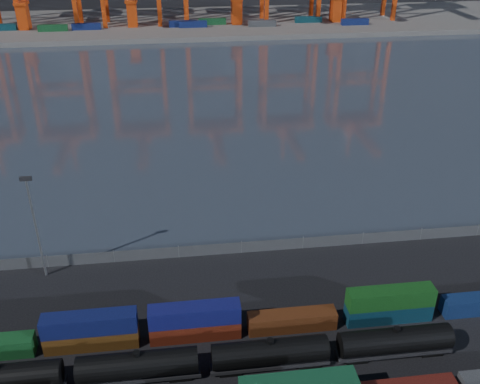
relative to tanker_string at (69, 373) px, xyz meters
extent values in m
plane|color=#313A47|center=(23.02, 101.20, -2.21)|extent=(700.00, 700.00, 0.00)
cube|color=#514F4C|center=(23.02, 206.20, -1.22)|extent=(700.00, 70.00, 2.00)
cube|color=#563211|center=(1.71, 6.29, -0.96)|extent=(11.62, 2.36, 2.52)
cube|color=#101750|center=(1.71, 6.29, 1.56)|extent=(11.62, 2.36, 2.52)
cube|color=#621D0E|center=(14.69, 6.29, -0.96)|extent=(11.62, 2.36, 2.52)
cube|color=navy|center=(14.69, 6.29, 1.56)|extent=(11.62, 2.36, 2.52)
cube|color=#572911|center=(27.33, 6.29, -0.96)|extent=(11.62, 2.36, 2.52)
cube|color=#0C2F42|center=(40.46, 6.29, -0.96)|extent=(11.62, 2.36, 2.52)
cube|color=#155118|center=(40.46, 6.29, 1.56)|extent=(11.62, 2.36, 2.52)
cylinder|color=black|center=(7.75, 0.00, 0.23)|extent=(13.87, 3.10, 3.10)
cylinder|color=black|center=(7.75, 0.00, 1.94)|extent=(0.85, 0.85, 0.53)
cube|color=black|center=(7.75, 0.00, -1.47)|extent=(14.41, 2.13, 0.43)
cube|color=black|center=(2.95, 0.00, -1.90)|extent=(2.67, 1.92, 0.64)
cube|color=black|center=(12.55, 0.00, -1.90)|extent=(2.67, 1.92, 0.64)
cylinder|color=black|center=(23.25, 0.00, 0.23)|extent=(13.87, 3.10, 3.10)
cylinder|color=black|center=(23.25, 0.00, 1.94)|extent=(0.85, 0.85, 0.53)
cube|color=black|center=(23.25, 0.00, -1.47)|extent=(14.41, 2.13, 0.43)
cube|color=black|center=(18.45, 0.00, -1.90)|extent=(2.67, 1.92, 0.64)
cube|color=black|center=(28.05, 0.00, -1.90)|extent=(2.67, 1.92, 0.64)
cylinder|color=black|center=(38.75, 0.00, 0.23)|extent=(13.87, 3.10, 3.10)
cylinder|color=black|center=(38.75, 0.00, 1.94)|extent=(0.85, 0.85, 0.53)
cube|color=black|center=(38.75, 0.00, -1.47)|extent=(14.41, 2.13, 0.43)
cube|color=black|center=(33.95, 0.00, -1.90)|extent=(2.67, 1.92, 0.64)
cube|color=black|center=(43.55, 0.00, -1.90)|extent=(2.67, 1.92, 0.64)
cube|color=#595B5E|center=(23.02, 24.20, -1.22)|extent=(160.00, 0.06, 2.00)
cylinder|color=slate|center=(-6.98, 24.20, -1.12)|extent=(0.12, 0.12, 2.20)
cylinder|color=slate|center=(3.02, 24.20, -1.12)|extent=(0.12, 0.12, 2.20)
cylinder|color=slate|center=(13.02, 24.20, -1.12)|extent=(0.12, 0.12, 2.20)
cylinder|color=slate|center=(23.02, 24.20, -1.12)|extent=(0.12, 0.12, 2.20)
cylinder|color=slate|center=(33.02, 24.20, -1.12)|extent=(0.12, 0.12, 2.20)
cylinder|color=slate|center=(43.02, 24.20, -1.12)|extent=(0.12, 0.12, 2.20)
cylinder|color=slate|center=(53.02, 24.20, -1.12)|extent=(0.12, 0.12, 2.20)
cylinder|color=slate|center=(63.02, 24.20, -1.12)|extent=(0.12, 0.12, 2.20)
cylinder|color=slate|center=(-6.98, 22.20, 5.78)|extent=(0.36, 0.36, 16.00)
cube|color=black|center=(-6.98, 22.20, 14.08)|extent=(1.60, 0.40, 0.60)
cube|color=navy|center=(23.67, 190.88, 1.08)|extent=(12.00, 2.44, 2.60)
cube|color=navy|center=(94.36, 187.13, 1.08)|extent=(12.00, 2.44, 2.60)
cube|color=navy|center=(19.38, 192.28, 1.08)|extent=(12.00, 2.44, 2.60)
cube|color=#0C3842|center=(-56.28, 194.68, 1.08)|extent=(12.00, 2.44, 2.60)
cube|color=#3F4244|center=(53.39, 188.91, 1.08)|extent=(12.00, 2.44, 2.60)
cube|color=#144C23|center=(-34.73, 190.40, 1.08)|extent=(12.00, 2.44, 2.60)
cube|color=navy|center=(-21.14, 191.73, 1.08)|extent=(12.00, 2.44, 2.60)
cube|color=#144C23|center=(32.36, 195.68, 1.08)|extent=(12.00, 2.44, 2.60)
cube|color=#0C3842|center=(75.42, 195.03, 1.08)|extent=(12.00, 2.44, 2.60)
cube|color=#DB3F0F|center=(-46.98, 196.20, 4.78)|extent=(4.00, 6.00, 10.00)
cube|color=#DB3F0F|center=(-46.98, 196.20, 10.28)|extent=(5.00, 7.00, 1.20)
cube|color=#DB3F0F|center=(-1.98, 196.20, 4.78)|extent=(4.00, 6.00, 10.00)
cube|color=#DB3F0F|center=(-1.98, 196.20, 10.28)|extent=(5.00, 7.00, 1.20)
cube|color=#DB3F0F|center=(43.02, 196.20, 4.78)|extent=(4.00, 6.00, 10.00)
cube|color=#DB3F0F|center=(88.02, 196.20, 4.78)|extent=(4.00, 6.00, 10.00)
camera|label=1|loc=(13.81, -45.78, 47.23)|focal=40.00mm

